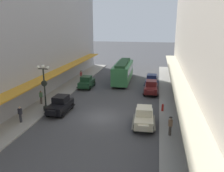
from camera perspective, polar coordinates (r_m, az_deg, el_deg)
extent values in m
plane|color=#424244|center=(24.86, -2.67, -7.58)|extent=(200.00, 200.00, 0.00)
cube|color=#99968E|center=(27.49, -18.13, -5.91)|extent=(3.00, 60.00, 0.15)
cube|color=#99968E|center=(24.30, 14.99, -8.48)|extent=(3.00, 60.00, 0.15)
cube|color=#939399|center=(27.28, -25.24, 15.52)|extent=(2.50, 60.00, 20.86)
cube|color=orange|center=(26.91, -19.76, 0.05)|extent=(1.80, 54.00, 0.16)
cube|color=#B2A899|center=(22.82, 24.26, 18.07)|extent=(2.50, 60.00, 22.52)
cube|color=beige|center=(23.36, 16.94, -1.94)|extent=(1.80, 54.00, 0.16)
cube|color=#19234C|center=(37.26, 9.66, 1.19)|extent=(1.88, 3.97, 0.80)
cube|color=#19234C|center=(36.85, 9.68, 2.23)|extent=(1.52, 1.77, 0.70)
cube|color=#8C9EA8|center=(36.85, 9.68, 2.23)|extent=(1.44, 1.73, 0.42)
cube|color=#19234C|center=(39.32, 9.90, 1.99)|extent=(0.95, 0.40, 0.52)
cube|color=black|center=(37.41, 8.19, 0.80)|extent=(0.40, 3.52, 0.12)
cube|color=black|center=(37.29, 11.09, 0.62)|extent=(0.40, 3.52, 0.12)
cylinder|color=black|center=(38.74, 8.60, 1.16)|extent=(0.25, 0.69, 0.68)
cylinder|color=black|center=(38.64, 10.98, 1.02)|extent=(0.25, 0.69, 0.68)
cylinder|color=black|center=(36.10, 8.19, 0.14)|extent=(0.25, 0.69, 0.68)
cylinder|color=black|center=(36.00, 10.74, -0.02)|extent=(0.25, 0.69, 0.68)
cube|color=#591919|center=(33.01, 9.48, -0.62)|extent=(1.71, 3.90, 0.80)
cube|color=#591919|center=(33.06, 9.55, 0.75)|extent=(1.44, 1.70, 0.70)
cube|color=#8C9EA8|center=(33.06, 9.55, 0.75)|extent=(1.37, 1.67, 0.42)
cube|color=#591919|center=(30.95, 9.35, -1.59)|extent=(0.94, 0.36, 0.52)
cube|color=black|center=(33.09, 11.10, -1.24)|extent=(0.25, 3.51, 0.12)
cube|color=black|center=(33.13, 7.82, -1.07)|extent=(0.25, 3.51, 0.12)
cylinder|color=black|center=(31.80, 10.82, -2.05)|extent=(0.22, 0.68, 0.68)
cylinder|color=black|center=(31.84, 7.91, -1.90)|extent=(0.22, 0.68, 0.68)
cylinder|color=black|center=(34.42, 10.87, -0.72)|extent=(0.22, 0.68, 0.68)
cylinder|color=black|center=(34.46, 8.19, -0.59)|extent=(0.22, 0.68, 0.68)
cube|color=beige|center=(22.73, 7.77, -7.95)|extent=(1.87, 3.97, 0.80)
cube|color=beige|center=(22.68, 7.85, -5.96)|extent=(1.51, 1.76, 0.70)
cube|color=#8C9EA8|center=(22.68, 7.85, -5.96)|extent=(1.44, 1.72, 0.42)
cube|color=beige|center=(20.76, 7.67, -10.11)|extent=(0.95, 0.40, 0.52)
cube|color=#6D6856|center=(22.87, 10.15, -8.77)|extent=(0.39, 3.52, 0.12)
cube|color=#6D6856|center=(22.87, 5.34, -8.58)|extent=(0.39, 3.52, 0.12)
cylinder|color=black|center=(21.66, 9.84, -10.41)|extent=(0.25, 0.69, 0.68)
cylinder|color=black|center=(21.66, 5.50, -10.24)|extent=(0.25, 0.69, 0.68)
cylinder|color=black|center=(24.15, 9.73, -7.63)|extent=(0.25, 0.69, 0.68)
cylinder|color=black|center=(24.15, 5.87, -7.48)|extent=(0.25, 0.69, 0.68)
cube|color=#193D23|center=(35.81, -6.17, 0.75)|extent=(1.81, 3.95, 0.80)
cube|color=#193D23|center=(35.40, -6.31, 1.82)|extent=(1.49, 1.74, 0.70)
cube|color=#8C9EA8|center=(35.40, -6.31, 1.82)|extent=(1.41, 1.70, 0.42)
cube|color=#193D23|center=(37.79, -5.32, 1.62)|extent=(0.94, 0.39, 0.52)
cube|color=black|center=(36.15, -7.61, 0.32)|extent=(0.34, 3.52, 0.12)
cube|color=black|center=(35.65, -4.69, 0.19)|extent=(0.34, 3.52, 0.12)
cylinder|color=black|center=(37.40, -6.79, 0.72)|extent=(0.24, 0.69, 0.68)
cylinder|color=black|center=(36.99, -4.39, 0.62)|extent=(0.24, 0.69, 0.68)
cylinder|color=black|center=(34.87, -8.03, -0.39)|extent=(0.24, 0.69, 0.68)
cylinder|color=black|center=(34.43, -5.46, -0.51)|extent=(0.24, 0.69, 0.68)
cube|color=black|center=(26.41, -12.49, -4.82)|extent=(1.77, 3.93, 0.80)
cube|color=black|center=(26.39, -12.36, -3.11)|extent=(1.47, 1.73, 0.70)
cube|color=#8C9EA8|center=(26.39, -12.36, -3.11)|extent=(1.40, 1.69, 0.42)
cube|color=black|center=(24.61, -14.53, -6.34)|extent=(0.94, 0.38, 0.52)
cube|color=black|center=(26.16, -10.54, -5.66)|extent=(0.30, 3.51, 0.12)
cube|color=black|center=(26.92, -14.30, -5.28)|extent=(0.30, 3.51, 0.12)
cylinder|color=black|center=(25.08, -12.03, -6.87)|extent=(0.23, 0.68, 0.68)
cylinder|color=black|center=(25.75, -15.33, -6.49)|extent=(0.23, 0.68, 0.68)
cylinder|color=black|center=(27.42, -9.73, -4.81)|extent=(0.23, 0.68, 0.68)
cylinder|color=black|center=(28.04, -12.81, -4.52)|extent=(0.23, 0.68, 0.68)
cube|color=#33723F|center=(38.81, 2.69, 3.48)|extent=(2.73, 9.66, 2.70)
cube|color=#1C3F23|center=(38.53, 2.72, 5.71)|extent=(1.71, 8.67, 0.36)
cube|color=#8C9EA8|center=(38.72, 2.70, 4.16)|extent=(2.74, 8.89, 0.95)
cube|color=black|center=(41.93, 3.15, 2.19)|extent=(2.03, 1.25, 0.40)
cube|color=black|center=(36.38, 2.10, 0.18)|extent=(2.03, 1.25, 0.40)
cube|color=black|center=(27.21, -15.74, -5.20)|extent=(0.44, 0.44, 0.50)
cylinder|color=black|center=(26.51, -16.10, -0.43)|extent=(0.16, 0.16, 4.20)
cube|color=black|center=(26.04, -16.44, 4.02)|extent=(1.10, 0.10, 0.10)
sphere|color=white|center=(26.27, -17.54, 4.43)|extent=(0.32, 0.32, 0.32)
sphere|color=white|center=(25.76, -15.38, 4.39)|extent=(0.32, 0.32, 0.32)
sphere|color=white|center=(25.99, -16.48, 4.63)|extent=(0.36, 0.36, 0.36)
cylinder|color=black|center=(26.38, -16.18, 0.62)|extent=(0.64, 0.18, 0.64)
cylinder|color=silver|center=(26.47, -16.08, 0.67)|extent=(0.56, 0.02, 0.56)
cylinder|color=#B21E19|center=(26.58, 12.22, -5.23)|extent=(0.24, 0.24, 0.70)
sphere|color=#B21E19|center=(26.45, 12.26, -4.48)|extent=(0.20, 0.20, 0.20)
cylinder|color=#4C4238|center=(39.87, -7.52, 1.95)|extent=(0.24, 0.24, 0.85)
cube|color=maroon|center=(39.72, -7.56, 2.94)|extent=(0.36, 0.22, 0.56)
sphere|color=#9E7051|center=(39.63, -7.58, 3.50)|extent=(0.22, 0.22, 0.22)
cylinder|color=black|center=(39.61, -7.59, 3.67)|extent=(0.28, 0.28, 0.04)
cylinder|color=#4C4238|center=(29.41, -16.82, -3.39)|extent=(0.24, 0.24, 0.85)
cube|color=#4C724C|center=(29.20, -16.93, -2.07)|extent=(0.36, 0.22, 0.56)
sphere|color=#9E7051|center=(29.09, -16.99, -1.32)|extent=(0.22, 0.22, 0.22)
cylinder|color=#2D2D33|center=(24.78, -21.35, -7.31)|extent=(0.24, 0.24, 0.85)
cube|color=#26262D|center=(24.53, -21.51, -5.78)|extent=(0.36, 0.22, 0.56)
sphere|color=beige|center=(24.40, -21.60, -4.90)|extent=(0.22, 0.22, 0.22)
cylinder|color=#4C4238|center=(21.23, 13.92, -10.49)|extent=(0.24, 0.24, 0.85)
cube|color=#8C6647|center=(20.94, 14.04, -8.75)|extent=(0.36, 0.22, 0.56)
sphere|color=beige|center=(20.78, 14.11, -7.74)|extent=(0.22, 0.22, 0.22)
cylinder|color=black|center=(20.74, 14.14, -7.44)|extent=(0.28, 0.28, 0.04)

